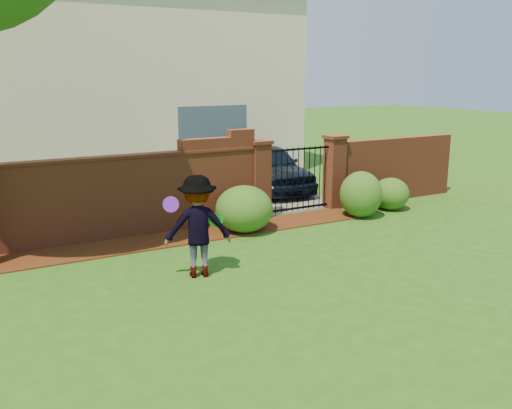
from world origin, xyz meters
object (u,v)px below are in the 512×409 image
car (270,168)px  man (198,227)px  frisbee_purple (171,204)px  frisbee_green (216,220)px

car → man: man is taller
man → frisbee_purple: bearing=15.5°
frisbee_purple → frisbee_green: 0.84m
man → frisbee_green: 0.33m
car → frisbee_purple: bearing=-128.3°
man → frisbee_purple: man is taller
frisbee_green → car: bearing=52.3°
car → frisbee_green: (-4.30, -5.56, 0.28)m
man → frisbee_purple: 0.64m
frisbee_purple → frisbee_green: (0.76, -0.09, -0.34)m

